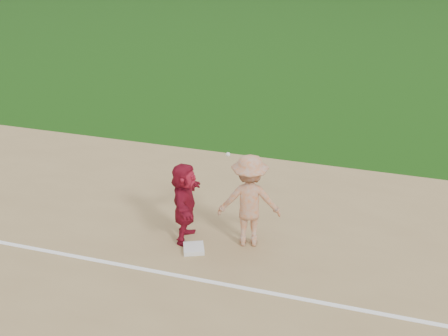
# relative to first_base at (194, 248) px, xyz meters

# --- Properties ---
(ground) EXTENTS (160.00, 160.00, 0.00)m
(ground) POSITION_rel_first_base_xyz_m (0.23, -0.11, -0.07)
(ground) COLOR #16400C
(ground) RESTS_ON ground
(foul_line) EXTENTS (60.00, 0.10, 0.01)m
(foul_line) POSITION_rel_first_base_xyz_m (0.23, -0.91, -0.04)
(foul_line) COLOR white
(foul_line) RESTS_ON infield_dirt
(first_base) EXTENTS (0.55, 0.55, 0.09)m
(first_base) POSITION_rel_first_base_xyz_m (0.00, 0.00, 0.00)
(first_base) COLOR silver
(first_base) RESTS_ON infield_dirt
(base_runner) EXTENTS (0.90, 1.72, 1.77)m
(base_runner) POSITION_rel_first_base_xyz_m (-0.31, 0.36, 0.84)
(base_runner) COLOR maroon
(base_runner) RESTS_ON infield_dirt
(first_base_play) EXTENTS (1.44, 1.04, 2.23)m
(first_base_play) POSITION_rel_first_base_xyz_m (1.01, 0.61, 0.96)
(first_base_play) COLOR #9F9FA2
(first_base_play) RESTS_ON infield_dirt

